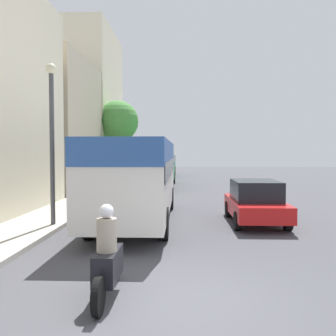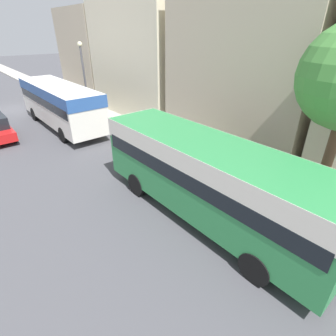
{
  "view_description": "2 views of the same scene",
  "coord_description": "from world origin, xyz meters",
  "px_view_note": "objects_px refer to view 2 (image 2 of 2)",
  "views": [
    {
      "loc": [
        0.13,
        -6.56,
        2.66
      ],
      "look_at": [
        -0.94,
        21.3,
        1.45
      ],
      "focal_mm": 40.0,
      "sensor_mm": 36.0,
      "label": 1
    },
    {
      "loc": [
        4.65,
        27.05,
        6.48
      ],
      "look_at": [
        -1.73,
        19.52,
        1.23
      ],
      "focal_mm": 28.0,
      "sensor_mm": 36.0,
      "label": 2
    }
  ],
  "objects_px": {
    "bus_following": "(208,171)",
    "motorcycle_behind_lead": "(28,100)",
    "bus_lead": "(59,100)",
    "pedestrian_walking_away": "(64,93)"
  },
  "relations": [
    {
      "from": "bus_following",
      "to": "pedestrian_walking_away",
      "type": "relative_size",
      "value": 5.95
    },
    {
      "from": "bus_lead",
      "to": "pedestrian_walking_away",
      "type": "bearing_deg",
      "value": -111.76
    },
    {
      "from": "bus_following",
      "to": "motorcycle_behind_lead",
      "type": "bearing_deg",
      "value": -88.61
    },
    {
      "from": "bus_following",
      "to": "motorcycle_behind_lead",
      "type": "xyz_separation_m",
      "value": [
        0.52,
        -21.61,
        -1.31
      ]
    },
    {
      "from": "bus_following",
      "to": "motorcycle_behind_lead",
      "type": "distance_m",
      "value": 21.66
    },
    {
      "from": "motorcycle_behind_lead",
      "to": "pedestrian_walking_away",
      "type": "height_order",
      "value": "pedestrian_walking_away"
    },
    {
      "from": "bus_lead",
      "to": "pedestrian_walking_away",
      "type": "distance_m",
      "value": 7.77
    },
    {
      "from": "motorcycle_behind_lead",
      "to": "pedestrian_walking_away",
      "type": "bearing_deg",
      "value": 172.89
    },
    {
      "from": "bus_following",
      "to": "motorcycle_behind_lead",
      "type": "relative_size",
      "value": 4.28
    },
    {
      "from": "bus_lead",
      "to": "pedestrian_walking_away",
      "type": "relative_size",
      "value": 6.13
    }
  ]
}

